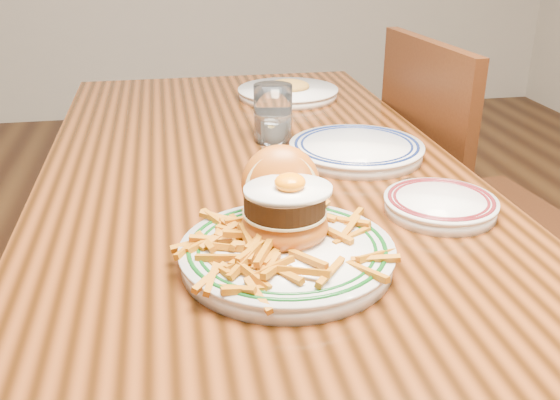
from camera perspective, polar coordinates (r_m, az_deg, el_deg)
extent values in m
cube|color=black|center=(1.31, -2.52, 2.48)|extent=(0.85, 1.60, 0.05)
cylinder|color=black|center=(2.13, -14.96, -0.43)|extent=(0.07, 0.07, 0.70)
cylinder|color=black|center=(2.19, 4.37, 0.99)|extent=(0.07, 0.07, 0.70)
cube|color=#381C0B|center=(1.81, 17.74, -1.66)|extent=(0.48, 0.48, 0.04)
cube|color=#381C0B|center=(1.62, 12.86, 5.72)|extent=(0.07, 0.44, 0.47)
cylinder|color=#381C0B|center=(2.16, 18.59, -4.63)|extent=(0.04, 0.04, 0.43)
cylinder|color=#381C0B|center=(1.98, 9.31, -6.23)|extent=(0.04, 0.04, 0.43)
cylinder|color=#381C0B|center=(1.70, 14.61, -12.35)|extent=(0.04, 0.04, 0.43)
cylinder|color=silver|center=(0.91, 0.63, -5.27)|extent=(0.31, 0.31, 0.02)
cylinder|color=silver|center=(0.90, 0.64, -4.42)|extent=(0.31, 0.31, 0.01)
torus|color=#0B4012|center=(0.90, 0.64, -4.30)|extent=(0.29, 0.29, 0.01)
torus|color=#0B4012|center=(0.90, 0.64, -4.30)|extent=(0.26, 0.26, 0.01)
ellipsoid|color=#A64715|center=(0.92, 0.43, -2.34)|extent=(0.13, 0.13, 0.06)
cylinder|color=beige|center=(0.91, 0.44, -1.12)|extent=(0.12, 0.12, 0.00)
cylinder|color=black|center=(0.91, 0.44, -0.12)|extent=(0.12, 0.12, 0.03)
ellipsoid|color=white|center=(0.90, 0.74, 0.95)|extent=(0.13, 0.11, 0.01)
ellipsoid|color=orange|center=(0.89, 0.93, 1.62)|extent=(0.05, 0.05, 0.03)
ellipsoid|color=#A64715|center=(0.98, 0.07, 1.48)|extent=(0.13, 0.12, 0.14)
cylinder|color=beige|center=(0.96, 0.16, 0.91)|extent=(0.12, 0.05, 0.11)
cylinder|color=silver|center=(1.10, 14.42, -0.66)|extent=(0.19, 0.19, 0.02)
cylinder|color=silver|center=(1.09, 14.49, -0.03)|extent=(0.19, 0.19, 0.01)
torus|color=#581418|center=(1.09, 14.50, 0.07)|extent=(0.18, 0.18, 0.01)
torus|color=#581418|center=(1.09, 14.50, 0.07)|extent=(0.16, 0.16, 0.01)
cube|color=silver|center=(1.11, 15.31, 0.33)|extent=(0.07, 0.11, 0.00)
cylinder|color=silver|center=(1.33, 6.97, 4.40)|extent=(0.28, 0.28, 0.02)
cylinder|color=silver|center=(1.33, 7.00, 4.97)|extent=(0.28, 0.28, 0.01)
torus|color=#0E1A47|center=(1.33, 7.01, 5.06)|extent=(0.26, 0.26, 0.01)
torus|color=#0E1A47|center=(1.33, 7.01, 5.06)|extent=(0.24, 0.24, 0.01)
cylinder|color=white|center=(1.41, -0.65, 7.93)|extent=(0.09, 0.09, 0.13)
cylinder|color=silver|center=(1.42, -0.64, 6.76)|extent=(0.07, 0.07, 0.06)
cylinder|color=silver|center=(1.79, 0.73, 9.66)|extent=(0.28, 0.28, 0.02)
cylinder|color=silver|center=(1.79, 0.73, 10.07)|extent=(0.28, 0.28, 0.01)
ellipsoid|color=#BF8B36|center=(1.79, 0.74, 10.36)|extent=(0.12, 0.10, 0.04)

